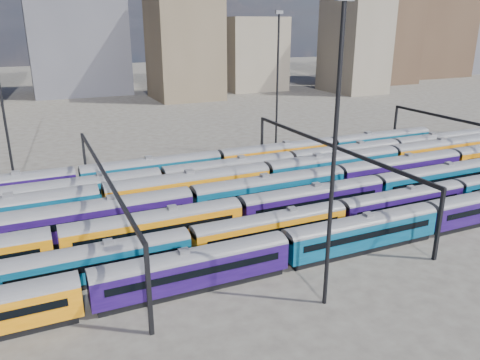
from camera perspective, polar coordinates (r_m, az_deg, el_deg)
name	(u,v)px	position (r m, az deg, el deg)	size (l,w,h in m)	color
ground	(262,209)	(62.51, 2.74, -3.52)	(500.00, 500.00, 0.00)	#423D38
rake_0	(429,215)	(58.42, 22.04, -3.96)	(114.34, 2.79, 4.69)	black
rake_1	(402,201)	(62.07, 19.14, -2.38)	(129.64, 2.71, 4.55)	black
rake_2	(154,225)	(52.09, -10.39, -5.38)	(141.57, 2.96, 4.98)	black
rake_3	(339,177)	(67.58, 11.93, 0.36)	(131.11, 3.20, 5.39)	black
rake_4	(189,185)	(62.77, -6.19, -0.62)	(114.38, 3.35, 5.65)	black
rake_5	(161,179)	(66.77, -9.55, 0.16)	(125.23, 3.05, 5.14)	black
rake_6	(153,169)	(71.38, -10.60, 1.38)	(107.05, 3.13, 5.29)	black
gantry_1	(104,180)	(54.54, -16.24, -0.03)	(0.35, 40.35, 8.03)	black
gantry_2	(328,152)	(65.31, 10.69, 3.43)	(0.35, 40.35, 8.03)	black
mast_1	(1,95)	(74.20, -27.14, 9.19)	(1.40, 0.50, 25.60)	black
mast_2	(334,150)	(37.74, 11.44, 3.58)	(1.40, 0.50, 25.60)	black
mast_3	(277,79)	(86.69, 4.59, 12.21)	(1.40, 0.50, 25.60)	black
skyline	(377,30)	(204.84, 16.31, 17.13)	(399.22, 60.48, 50.03)	#665B4C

